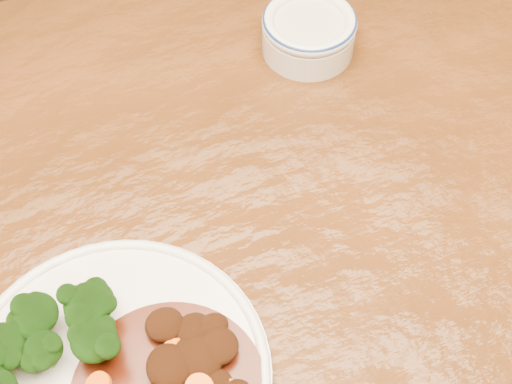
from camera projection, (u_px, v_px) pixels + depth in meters
name	position (u px, v px, depth m)	size (l,w,h in m)	color
dining_table	(246.00, 292.00, 0.73)	(1.52, 0.94, 0.75)	#5F3010
dinner_plate	(114.00, 378.00, 0.59)	(0.26, 0.26, 0.02)	white
broccoli_florets	(50.00, 336.00, 0.58)	(0.13, 0.09, 0.05)	#648645
dip_bowl	(309.00, 32.00, 0.80)	(0.11, 0.11, 0.05)	white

